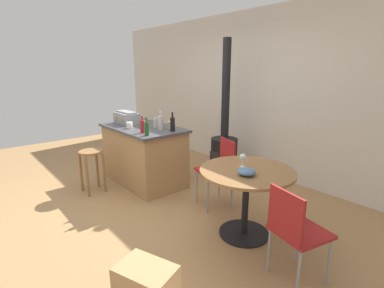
% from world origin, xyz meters
% --- Properties ---
extents(ground_plane, '(8.80, 8.80, 0.00)m').
position_xyz_m(ground_plane, '(0.00, 0.00, 0.00)').
color(ground_plane, '#A37A4C').
extents(back_wall, '(8.00, 0.10, 2.70)m').
position_xyz_m(back_wall, '(0.00, 2.30, 1.35)').
color(back_wall, beige).
rests_on(back_wall, ground_plane).
extents(kitchen_island, '(1.40, 0.81, 0.90)m').
position_xyz_m(kitchen_island, '(-0.67, 0.49, 0.45)').
color(kitchen_island, '#A37A4C').
rests_on(kitchen_island, ground_plane).
extents(wooden_stool, '(0.33, 0.33, 0.62)m').
position_xyz_m(wooden_stool, '(-0.82, -0.28, 0.46)').
color(wooden_stool, olive).
rests_on(wooden_stool, ground_plane).
extents(dining_table, '(0.98, 0.98, 0.75)m').
position_xyz_m(dining_table, '(1.34, 0.53, 0.57)').
color(dining_table, black).
rests_on(dining_table, ground_plane).
extents(folding_chair_near, '(0.50, 0.50, 0.88)m').
position_xyz_m(folding_chair_near, '(0.66, 0.82, 0.53)').
color(folding_chair_near, maroon).
rests_on(folding_chair_near, ground_plane).
extents(folding_chair_far, '(0.48, 0.48, 0.85)m').
position_xyz_m(folding_chair_far, '(2.06, 0.28, 0.50)').
color(folding_chair_far, maroon).
rests_on(folding_chair_far, ground_plane).
extents(wood_stove, '(0.44, 0.45, 2.22)m').
position_xyz_m(wood_stove, '(-0.05, 1.66, 0.53)').
color(wood_stove, black).
rests_on(wood_stove, ground_plane).
extents(toolbox, '(0.44, 0.27, 0.20)m').
position_xyz_m(toolbox, '(-1.05, 0.43, 0.99)').
color(toolbox, gray).
rests_on(toolbox, kitchen_island).
extents(bottle_0, '(0.06, 0.06, 0.24)m').
position_xyz_m(bottle_0, '(-0.29, 0.27, 0.99)').
color(bottle_0, maroon).
rests_on(bottle_0, kitchen_island).
extents(bottle_1, '(0.07, 0.07, 0.27)m').
position_xyz_m(bottle_1, '(-0.31, 0.58, 1.00)').
color(bottle_1, '#B7B2AD').
rests_on(bottle_1, kitchen_island).
extents(bottle_2, '(0.08, 0.08, 0.19)m').
position_xyz_m(bottle_2, '(-0.50, 0.63, 0.97)').
color(bottle_2, '#B7B2AD').
rests_on(bottle_2, kitchen_island).
extents(bottle_3, '(0.07, 0.07, 0.27)m').
position_xyz_m(bottle_3, '(-0.11, 0.66, 1.00)').
color(bottle_3, black).
rests_on(bottle_3, kitchen_island).
extents(bottle_4, '(0.06, 0.06, 0.25)m').
position_xyz_m(bottle_4, '(-0.10, 0.22, 0.99)').
color(bottle_4, '#194C23').
rests_on(bottle_4, kitchen_island).
extents(cup_0, '(0.11, 0.07, 0.09)m').
position_xyz_m(cup_0, '(-1.12, 0.73, 0.94)').
color(cup_0, tan).
rests_on(cup_0, kitchen_island).
extents(cup_1, '(0.11, 0.08, 0.10)m').
position_xyz_m(cup_1, '(-0.62, 0.50, 0.95)').
color(cup_1, tan).
rests_on(cup_1, kitchen_island).
extents(cup_2, '(0.13, 0.09, 0.09)m').
position_xyz_m(cup_2, '(-0.70, 0.29, 0.94)').
color(cup_2, white).
rests_on(cup_2, kitchen_island).
extents(cup_3, '(0.12, 0.08, 0.11)m').
position_xyz_m(cup_3, '(-0.28, 0.72, 0.95)').
color(cup_3, tan).
rests_on(cup_3, kitchen_island).
extents(wine_glass, '(0.07, 0.07, 0.14)m').
position_xyz_m(wine_glass, '(1.25, 0.57, 0.85)').
color(wine_glass, silver).
rests_on(wine_glass, dining_table).
extents(serving_bowl, '(0.18, 0.18, 0.07)m').
position_xyz_m(serving_bowl, '(1.44, 0.41, 0.78)').
color(serving_bowl, '#4C7099').
rests_on(serving_bowl, dining_table).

